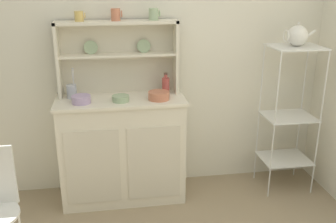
{
  "coord_description": "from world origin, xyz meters",
  "views": [
    {
      "loc": [
        -0.3,
        -1.66,
        1.84
      ],
      "look_at": [
        0.15,
        1.12,
        0.85
      ],
      "focal_mm": 41.79,
      "sensor_mm": 36.0,
      "label": 1
    }
  ],
  "objects_px": {
    "hutch_cabinet": "(122,148)",
    "cup_gold_0": "(79,16)",
    "bakers_rack": "(290,107)",
    "jam_bottle": "(166,85)",
    "hutch_shelf_unit": "(118,51)",
    "porcelain_teapot": "(297,36)",
    "bowl_mixing_large": "(81,99)",
    "utensil_jar": "(72,91)"
  },
  "relations": [
    {
      "from": "bakers_rack",
      "to": "porcelain_teapot",
      "type": "xyz_separation_m",
      "value": [
        -0.0,
        0.0,
        0.61
      ]
    },
    {
      "from": "hutch_shelf_unit",
      "to": "porcelain_teapot",
      "type": "height_order",
      "value": "hutch_shelf_unit"
    },
    {
      "from": "hutch_cabinet",
      "to": "bakers_rack",
      "type": "height_order",
      "value": "bakers_rack"
    },
    {
      "from": "hutch_shelf_unit",
      "to": "cup_gold_0",
      "type": "xyz_separation_m",
      "value": [
        -0.28,
        -0.04,
        0.29
      ]
    },
    {
      "from": "porcelain_teapot",
      "to": "hutch_shelf_unit",
      "type": "bearing_deg",
      "value": 171.8
    },
    {
      "from": "utensil_jar",
      "to": "hutch_shelf_unit",
      "type": "bearing_deg",
      "value": 12.38
    },
    {
      "from": "cup_gold_0",
      "to": "bowl_mixing_large",
      "type": "bearing_deg",
      "value": -95.66
    },
    {
      "from": "hutch_shelf_unit",
      "to": "porcelain_teapot",
      "type": "distance_m",
      "value": 1.46
    },
    {
      "from": "bakers_rack",
      "to": "bowl_mixing_large",
      "type": "relative_size",
      "value": 8.75
    },
    {
      "from": "jam_bottle",
      "to": "hutch_cabinet",
      "type": "bearing_deg",
      "value": -167.35
    },
    {
      "from": "jam_bottle",
      "to": "porcelain_teapot",
      "type": "bearing_deg",
      "value": -7.12
    },
    {
      "from": "cup_gold_0",
      "to": "porcelain_teapot",
      "type": "distance_m",
      "value": 1.74
    },
    {
      "from": "bakers_rack",
      "to": "jam_bottle",
      "type": "relative_size",
      "value": 7.3
    },
    {
      "from": "utensil_jar",
      "to": "porcelain_teapot",
      "type": "xyz_separation_m",
      "value": [
        1.83,
        -0.12,
        0.42
      ]
    },
    {
      "from": "hutch_cabinet",
      "to": "bowl_mixing_large",
      "type": "relative_size",
      "value": 7.07
    },
    {
      "from": "hutch_cabinet",
      "to": "bowl_mixing_large",
      "type": "xyz_separation_m",
      "value": [
        -0.3,
        -0.07,
        0.47
      ]
    },
    {
      "from": "jam_bottle",
      "to": "utensil_jar",
      "type": "relative_size",
      "value": 0.72
    },
    {
      "from": "utensil_jar",
      "to": "jam_bottle",
      "type": "bearing_deg",
      "value": 0.63
    },
    {
      "from": "cup_gold_0",
      "to": "jam_bottle",
      "type": "height_order",
      "value": "cup_gold_0"
    },
    {
      "from": "hutch_shelf_unit",
      "to": "hutch_cabinet",
      "type": "bearing_deg",
      "value": -90.0
    },
    {
      "from": "hutch_cabinet",
      "to": "bakers_rack",
      "type": "distance_m",
      "value": 1.48
    },
    {
      "from": "jam_bottle",
      "to": "utensil_jar",
      "type": "bearing_deg",
      "value": -179.37
    },
    {
      "from": "bakers_rack",
      "to": "utensil_jar",
      "type": "xyz_separation_m",
      "value": [
        -1.83,
        0.12,
        0.2
      ]
    },
    {
      "from": "hutch_shelf_unit",
      "to": "bowl_mixing_large",
      "type": "xyz_separation_m",
      "value": [
        -0.3,
        -0.24,
        -0.33
      ]
    },
    {
      "from": "hutch_shelf_unit",
      "to": "bakers_rack",
      "type": "bearing_deg",
      "value": -8.19
    },
    {
      "from": "bakers_rack",
      "to": "jam_bottle",
      "type": "bearing_deg",
      "value": 172.89
    },
    {
      "from": "hutch_shelf_unit",
      "to": "porcelain_teapot",
      "type": "xyz_separation_m",
      "value": [
        1.44,
        -0.21,
        0.12
      ]
    },
    {
      "from": "hutch_cabinet",
      "to": "cup_gold_0",
      "type": "relative_size",
      "value": 12.52
    },
    {
      "from": "cup_gold_0",
      "to": "porcelain_teapot",
      "type": "bearing_deg",
      "value": -5.56
    },
    {
      "from": "utensil_jar",
      "to": "porcelain_teapot",
      "type": "height_order",
      "value": "porcelain_teapot"
    },
    {
      "from": "hutch_shelf_unit",
      "to": "cup_gold_0",
      "type": "height_order",
      "value": "cup_gold_0"
    },
    {
      "from": "cup_gold_0",
      "to": "utensil_jar",
      "type": "xyz_separation_m",
      "value": [
        -0.1,
        -0.04,
        -0.58
      ]
    },
    {
      "from": "hutch_shelf_unit",
      "to": "cup_gold_0",
      "type": "bearing_deg",
      "value": -172.02
    },
    {
      "from": "hutch_cabinet",
      "to": "bakers_rack",
      "type": "bearing_deg",
      "value": -1.82
    },
    {
      "from": "cup_gold_0",
      "to": "hutch_shelf_unit",
      "type": "bearing_deg",
      "value": 7.98
    },
    {
      "from": "bowl_mixing_large",
      "to": "utensil_jar",
      "type": "bearing_deg",
      "value": 117.95
    },
    {
      "from": "utensil_jar",
      "to": "porcelain_teapot",
      "type": "relative_size",
      "value": 0.95
    },
    {
      "from": "cup_gold_0",
      "to": "jam_bottle",
      "type": "distance_m",
      "value": 0.88
    },
    {
      "from": "bakers_rack",
      "to": "bowl_mixing_large",
      "type": "bearing_deg",
      "value": -179.1
    },
    {
      "from": "hutch_shelf_unit",
      "to": "utensil_jar",
      "type": "distance_m",
      "value": 0.49
    },
    {
      "from": "bakers_rack",
      "to": "jam_bottle",
      "type": "height_order",
      "value": "bakers_rack"
    },
    {
      "from": "bakers_rack",
      "to": "utensil_jar",
      "type": "height_order",
      "value": "bakers_rack"
    }
  ]
}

